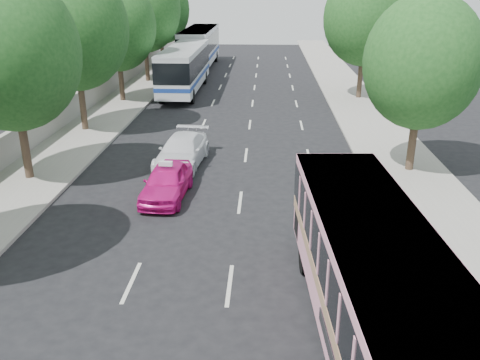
# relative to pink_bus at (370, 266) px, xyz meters

# --- Properties ---
(ground) EXTENTS (120.00, 120.00, 0.00)m
(ground) POSITION_rel_pink_bus_xyz_m (-4.50, 4.00, -1.95)
(ground) COLOR black
(ground) RESTS_ON ground
(sidewalk_left) EXTENTS (4.00, 90.00, 0.15)m
(sidewalk_left) POSITION_rel_pink_bus_xyz_m (-13.00, 24.00, -1.88)
(sidewalk_left) COLOR #9E998E
(sidewalk_left) RESTS_ON ground
(sidewalk_right) EXTENTS (4.00, 90.00, 0.12)m
(sidewalk_right) POSITION_rel_pink_bus_xyz_m (4.00, 24.00, -1.89)
(sidewalk_right) COLOR #9E998E
(sidewalk_right) RESTS_ON ground
(low_wall) EXTENTS (0.30, 90.00, 1.50)m
(low_wall) POSITION_rel_pink_bus_xyz_m (-14.80, 24.00, -1.05)
(low_wall) COLOR #9E998E
(low_wall) RESTS_ON sidewalk_left
(tree_left_b) EXTENTS (5.70, 5.70, 8.88)m
(tree_left_b) POSITION_rel_pink_bus_xyz_m (-12.92, 9.94, 3.86)
(tree_left_b) COLOR #38281E
(tree_left_b) RESTS_ON ground
(tree_left_c) EXTENTS (6.00, 6.00, 9.35)m
(tree_left_c) POSITION_rel_pink_bus_xyz_m (-13.12, 17.94, 4.17)
(tree_left_c) COLOR #38281E
(tree_left_c) RESTS_ON ground
(tree_left_d) EXTENTS (5.52, 5.52, 8.60)m
(tree_left_d) POSITION_rel_pink_bus_xyz_m (-13.02, 25.94, 3.68)
(tree_left_d) COLOR #38281E
(tree_left_d) RESTS_ON ground
(tree_left_e) EXTENTS (6.30, 6.30, 9.82)m
(tree_left_e) POSITION_rel_pink_bus_xyz_m (-12.92, 33.94, 4.48)
(tree_left_e) COLOR #38281E
(tree_left_e) RESTS_ON ground
(tree_left_f) EXTENTS (5.88, 5.88, 9.16)m
(tree_left_f) POSITION_rel_pink_bus_xyz_m (-13.12, 41.94, 4.05)
(tree_left_f) COLOR #38281E
(tree_left_f) RESTS_ON ground
(tree_right_near) EXTENTS (5.10, 5.10, 7.95)m
(tree_right_near) POSITION_rel_pink_bus_xyz_m (4.28, 11.94, 3.25)
(tree_right_near) COLOR #38281E
(tree_right_near) RESTS_ON ground
(tree_right_far) EXTENTS (6.00, 6.00, 9.35)m
(tree_right_far) POSITION_rel_pink_bus_xyz_m (4.58, 27.94, 4.17)
(tree_right_far) COLOR #38281E
(tree_right_far) RESTS_ON ground
(pink_bus) EXTENTS (3.11, 9.98, 3.14)m
(pink_bus) POSITION_rel_pink_bus_xyz_m (0.00, 0.00, 0.00)
(pink_bus) COLOR pink
(pink_bus) RESTS_ON ground
(pink_taxi) EXTENTS (1.83, 4.14, 1.38)m
(pink_taxi) POSITION_rel_pink_bus_xyz_m (-6.50, 8.35, -1.26)
(pink_taxi) COLOR #D2127E
(pink_taxi) RESTS_ON ground
(white_pickup) EXTENTS (2.42, 5.01, 1.41)m
(white_pickup) POSITION_rel_pink_bus_xyz_m (-6.50, 12.33, -1.25)
(white_pickup) COLOR white
(white_pickup) RESTS_ON ground
(tour_coach_front) EXTENTS (2.58, 11.87, 3.55)m
(tour_coach_front) POSITION_rel_pink_bus_xyz_m (-9.00, 29.72, 0.18)
(tour_coach_front) COLOR silver
(tour_coach_front) RESTS_ON ground
(tour_coach_rear) EXTENTS (2.83, 13.04, 3.90)m
(tour_coach_rear) POSITION_rel_pink_bus_xyz_m (-9.43, 42.66, 0.40)
(tour_coach_rear) COLOR white
(tour_coach_rear) RESTS_ON ground
(taxi_roof_sign) EXTENTS (0.56, 0.21, 0.18)m
(taxi_roof_sign) POSITION_rel_pink_bus_xyz_m (-6.50, 8.35, -0.48)
(taxi_roof_sign) COLOR silver
(taxi_roof_sign) RESTS_ON pink_taxi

